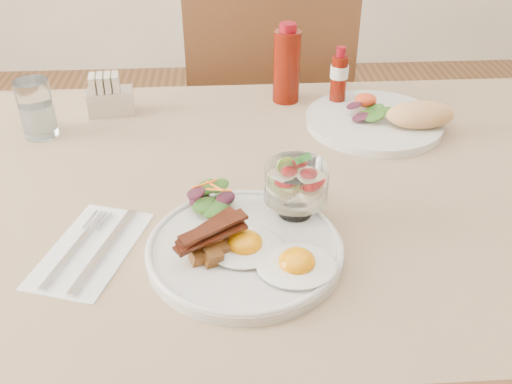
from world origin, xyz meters
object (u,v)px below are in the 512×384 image
(main_plate, at_px, (245,250))
(chair_far, at_px, (266,127))
(ketchup_bottle, at_px, (287,65))
(hot_sauce_bottle, at_px, (339,79))
(sugar_caddy, at_px, (109,97))
(fruit_cup, at_px, (296,183))
(second_plate, at_px, (385,119))
(water_glass, at_px, (37,112))
(table, at_px, (297,230))

(main_plate, bearing_deg, chair_far, 83.19)
(ketchup_bottle, distance_m, hot_sauce_bottle, 0.11)
(hot_sauce_bottle, height_order, sugar_caddy, hot_sauce_bottle)
(main_plate, xyz_separation_m, fruit_cup, (0.08, 0.07, 0.06))
(chair_far, height_order, main_plate, chair_far)
(chair_far, relative_size, main_plate, 3.32)
(main_plate, xyz_separation_m, sugar_caddy, (-0.26, 0.48, 0.03))
(chair_far, bearing_deg, second_plate, -66.36)
(ketchup_bottle, distance_m, water_glass, 0.51)
(main_plate, relative_size, sugar_caddy, 2.87)
(main_plate, bearing_deg, fruit_cup, 42.85)
(chair_far, bearing_deg, sugar_caddy, -135.24)
(chair_far, height_order, ketchup_bottle, chair_far)
(main_plate, distance_m, sugar_caddy, 0.54)
(water_glass, bearing_deg, second_plate, -0.86)
(chair_far, xyz_separation_m, hot_sauce_bottle, (0.12, -0.35, 0.29))
(hot_sauce_bottle, distance_m, sugar_caddy, 0.48)
(hot_sauce_bottle, height_order, water_glass, hot_sauce_bottle)
(chair_far, height_order, water_glass, chair_far)
(fruit_cup, xyz_separation_m, water_glass, (-0.46, 0.31, -0.02))
(chair_far, relative_size, hot_sauce_bottle, 7.07)
(table, relative_size, main_plate, 4.75)
(sugar_caddy, bearing_deg, main_plate, -67.90)
(ketchup_bottle, xyz_separation_m, hot_sauce_bottle, (0.11, -0.04, -0.02))
(main_plate, height_order, fruit_cup, fruit_cup)
(fruit_cup, xyz_separation_m, ketchup_bottle, (0.03, 0.44, 0.01))
(ketchup_bottle, bearing_deg, second_plate, -37.33)
(ketchup_bottle, xyz_separation_m, water_glass, (-0.49, -0.13, -0.03))
(main_plate, height_order, sugar_caddy, sugar_caddy)
(table, relative_size, fruit_cup, 13.75)
(fruit_cup, xyz_separation_m, second_plate, (0.22, 0.30, -0.05))
(sugar_caddy, bearing_deg, chair_far, 38.50)
(table, height_order, water_glass, water_glass)
(hot_sauce_bottle, relative_size, water_glass, 1.18)
(ketchup_bottle, bearing_deg, fruit_cup, -94.39)
(second_plate, xyz_separation_m, ketchup_bottle, (-0.18, 0.14, 0.06))
(hot_sauce_bottle, relative_size, sugar_caddy, 1.35)
(main_plate, relative_size, fruit_cup, 2.89)
(sugar_caddy, bearing_deg, hot_sauce_bottle, -6.23)
(table, relative_size, ketchup_bottle, 7.83)
(hot_sauce_bottle, bearing_deg, sugar_caddy, -179.98)
(chair_far, height_order, hot_sauce_bottle, chair_far)
(chair_far, relative_size, fruit_cup, 9.61)
(water_glass, bearing_deg, sugar_caddy, 36.24)
(table, distance_m, second_plate, 0.31)
(chair_far, bearing_deg, table, -90.00)
(second_plate, bearing_deg, ketchup_bottle, 142.67)
(second_plate, xyz_separation_m, sugar_caddy, (-0.55, 0.10, 0.02))
(ketchup_bottle, bearing_deg, hot_sauce_bottle, -21.07)
(second_plate, distance_m, water_glass, 0.68)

